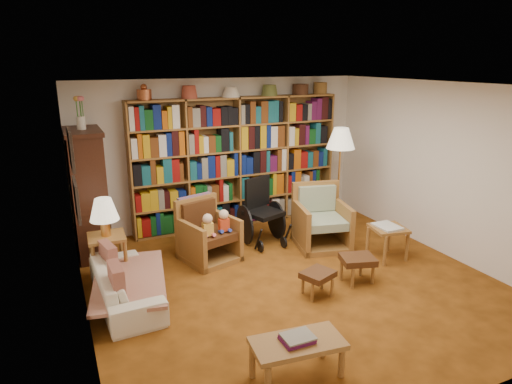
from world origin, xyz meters
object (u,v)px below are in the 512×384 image
armchair_sage (318,222)px  floor_lamp (341,143)px  side_table_lamp (107,246)px  footstool_b (358,261)px  coffee_table (297,346)px  armchair_leather (207,234)px  sofa (125,284)px  side_table_papers (388,232)px  wheelchair (261,213)px  footstool_a (318,276)px

armchair_sage → floor_lamp: bearing=32.7°
side_table_lamp → footstool_b: size_ratio=1.22×
coffee_table → side_table_lamp: bearing=115.5°
armchair_leather → armchair_sage: (1.73, -0.24, -0.00)m
side_table_lamp → armchair_sage: (3.13, -0.12, -0.11)m
sofa → armchair_leather: armchair_leather is taller
sofa → floor_lamp: (3.64, 0.97, 1.27)m
armchair_leather → sofa: bearing=-147.9°
sofa → coffee_table: size_ratio=1.80×
sofa → armchair_leather: (1.29, 0.81, 0.14)m
sofa → footstool_b: sofa is taller
sofa → side_table_papers: bearing=-96.9°
side_table_lamp → wheelchair: bearing=8.9°
footstool_a → footstool_b: (0.66, 0.09, 0.03)m
floor_lamp → footstool_a: 2.63m
armchair_sage → floor_lamp: size_ratio=0.54×
side_table_papers → coffee_table: side_table_papers is taller
armchair_sage → side_table_papers: 1.07m
sofa → armchair_sage: size_ratio=1.65×
armchair_leather → coffee_table: bearing=-91.9°
sofa → armchair_leather: bearing=-60.3°
sofa → side_table_lamp: 0.74m
footstool_b → coffee_table: coffee_table is taller
side_table_lamp → footstool_b: side_table_lamp is taller
side_table_papers → coffee_table: (-2.46, -1.73, -0.08)m
side_table_lamp → armchair_leather: size_ratio=0.67×
side_table_lamp → armchair_sage: bearing=-2.2°
side_table_lamp → side_table_papers: bearing=-14.7°
armchair_sage → sofa: bearing=-169.2°
side_table_papers → footstool_b: bearing=-152.9°
sofa → side_table_papers: 3.68m
side_table_lamp → footstool_a: 2.73m
side_table_lamp → armchair_leather: 1.40m
floor_lamp → armchair_sage: bearing=-147.3°
armchair_leather → coffee_table: size_ratio=1.04×
footstool_b → coffee_table: (-1.62, -1.30, 0.03)m
footstool_b → side_table_papers: bearing=27.1°
side_table_lamp → side_table_papers: 3.89m
side_table_papers → footstool_a: bearing=-160.7°
side_table_lamp → footstool_a: side_table_lamp is taller
footstool_a → coffee_table: size_ratio=0.53×
coffee_table → sofa: bearing=120.7°
side_table_lamp → floor_lamp: bearing=4.2°
footstool_a → sofa: bearing=159.4°
floor_lamp → sofa: bearing=-165.1°
sofa → wheelchair: size_ratio=1.55×
armchair_sage → side_table_papers: (0.63, -0.87, 0.04)m
floor_lamp → wheelchair: bearing=175.8°
coffee_table → side_table_papers: bearing=35.2°
side_table_lamp → coffee_table: 3.02m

